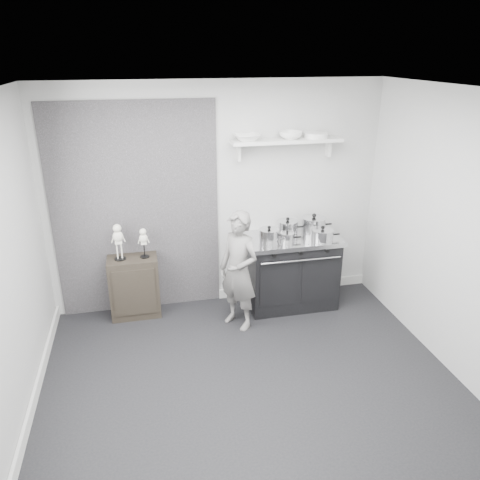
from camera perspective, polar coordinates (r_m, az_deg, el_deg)
name	(u,v)px	position (r m, az deg, el deg)	size (l,w,h in m)	color
ground	(252,388)	(4.67, 1.49, -17.55)	(4.00, 4.00, 0.00)	black
room_shell	(240,222)	(3.96, -0.04, 2.26)	(4.02, 3.62, 2.71)	#B4B5B2
wall_shelf	(286,142)	(5.52, 5.68, 11.85)	(1.30, 0.26, 0.24)	silver
stove	(291,270)	(5.84, 6.20, -3.68)	(1.13, 0.70, 0.90)	black
side_cabinet	(135,287)	(5.73, -12.73, -5.58)	(0.57, 0.33, 0.75)	black
child	(239,271)	(5.24, -0.15, -3.78)	(0.51, 0.33, 1.39)	slate
pot_front_left	(269,235)	(5.45, 3.56, 0.57)	(0.32, 0.24, 0.20)	silver
pot_back_left	(287,227)	(5.72, 5.81, 1.58)	(0.34, 0.26, 0.21)	silver
pot_back_right	(314,225)	(5.81, 8.96, 1.87)	(0.38, 0.30, 0.24)	silver
pot_front_right	(322,235)	(5.57, 10.01, 0.64)	(0.35, 0.26, 0.18)	silver
pot_front_center	(287,237)	(5.47, 5.77, 0.33)	(0.25, 0.17, 0.14)	silver
skeleton_full	(118,239)	(5.48, -14.63, 0.09)	(0.14, 0.09, 0.50)	silver
skeleton_torso	(144,241)	(5.49, -11.67, -0.10)	(0.11, 0.07, 0.41)	silver
bowl_large	(247,137)	(5.38, 0.86, 12.42)	(0.31, 0.31, 0.07)	white
bowl_small	(291,135)	(5.51, 6.20, 12.60)	(0.27, 0.27, 0.08)	white
plate_stack	(316,135)	(5.62, 9.22, 12.50)	(0.28, 0.28, 0.06)	white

